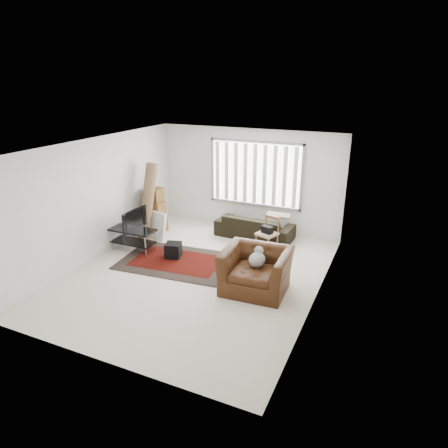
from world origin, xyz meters
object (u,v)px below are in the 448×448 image
object	(u,v)px
armchair	(256,267)
moving_boxes	(155,212)
tv_stand	(133,235)
sofa	(255,223)
side_chair	(268,232)

from	to	relation	value
armchair	moving_boxes	bearing A→B (deg)	149.09
armchair	tv_stand	bearing A→B (deg)	167.03
sofa	armchair	xyz separation A→B (m)	(0.95, -2.54, 0.09)
tv_stand	side_chair	xyz separation A→B (m)	(2.89, 1.38, 0.05)
sofa	tv_stand	bearing A→B (deg)	43.04
tv_stand	side_chair	bearing A→B (deg)	25.46
side_chair	armchair	size ratio (longest dim) A/B	0.60
armchair	sofa	bearing A→B (deg)	107.27
sofa	armchair	size ratio (longest dim) A/B	1.49
side_chair	armchair	xyz separation A→B (m)	(0.41, -1.95, 0.03)
tv_stand	sofa	xyz separation A→B (m)	(2.35, 1.97, -0.01)
armchair	side_chair	bearing A→B (deg)	98.58
tv_stand	sofa	world-z (taller)	sofa
tv_stand	armchair	bearing A→B (deg)	-9.74
sofa	side_chair	bearing A→B (deg)	135.43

